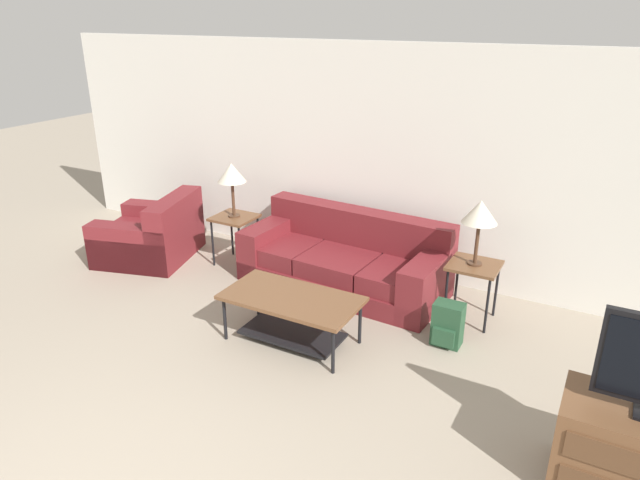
{
  "coord_description": "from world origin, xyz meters",
  "views": [
    {
      "loc": [
        2.46,
        -1.27,
        2.9
      ],
      "look_at": [
        -0.02,
        3.28,
        0.8
      ],
      "focal_mm": 32.0,
      "sensor_mm": 36.0,
      "label": 1
    }
  ],
  "objects_px": {
    "side_table_left": "(235,222)",
    "side_table_right": "(474,271)",
    "couch": "(345,262)",
    "coffee_table": "(292,308)",
    "table_lamp_right": "(480,213)",
    "backpack": "(448,325)",
    "armchair": "(152,236)",
    "table_lamp_left": "(232,174)"
  },
  "relations": [
    {
      "from": "coffee_table",
      "to": "backpack",
      "type": "distance_m",
      "value": 1.45
    },
    {
      "from": "side_table_left",
      "to": "table_lamp_left",
      "type": "bearing_deg",
      "value": -45.0
    },
    {
      "from": "armchair",
      "to": "table_lamp_right",
      "type": "relative_size",
      "value": 2.05
    },
    {
      "from": "backpack",
      "to": "table_lamp_right",
      "type": "bearing_deg",
      "value": 83.71
    },
    {
      "from": "couch",
      "to": "backpack",
      "type": "distance_m",
      "value": 1.52
    },
    {
      "from": "side_table_right",
      "to": "backpack",
      "type": "distance_m",
      "value": 0.66
    },
    {
      "from": "coffee_table",
      "to": "side_table_right",
      "type": "relative_size",
      "value": 2.08
    },
    {
      "from": "side_table_left",
      "to": "side_table_right",
      "type": "height_order",
      "value": "same"
    },
    {
      "from": "table_lamp_left",
      "to": "side_table_left",
      "type": "bearing_deg",
      "value": 135.0
    },
    {
      "from": "couch",
      "to": "side_table_left",
      "type": "height_order",
      "value": "couch"
    },
    {
      "from": "side_table_right",
      "to": "backpack",
      "type": "height_order",
      "value": "side_table_right"
    },
    {
      "from": "couch",
      "to": "side_table_right",
      "type": "xyz_separation_m",
      "value": [
        1.44,
        -0.08,
        0.24
      ]
    },
    {
      "from": "side_table_right",
      "to": "table_lamp_right",
      "type": "bearing_deg",
      "value": -116.57
    },
    {
      "from": "side_table_right",
      "to": "coffee_table",
      "type": "bearing_deg",
      "value": -138.27
    },
    {
      "from": "side_table_left",
      "to": "backpack",
      "type": "xyz_separation_m",
      "value": [
        2.82,
        -0.57,
        -0.33
      ]
    },
    {
      "from": "table_lamp_left",
      "to": "backpack",
      "type": "distance_m",
      "value": 3.02
    },
    {
      "from": "coffee_table",
      "to": "side_table_right",
      "type": "height_order",
      "value": "side_table_right"
    },
    {
      "from": "side_table_right",
      "to": "backpack",
      "type": "xyz_separation_m",
      "value": [
        -0.06,
        -0.57,
        -0.33
      ]
    },
    {
      "from": "coffee_table",
      "to": "side_table_right",
      "type": "bearing_deg",
      "value": 41.73
    },
    {
      "from": "side_table_left",
      "to": "table_lamp_right",
      "type": "bearing_deg",
      "value": -0.0
    },
    {
      "from": "side_table_right",
      "to": "table_lamp_right",
      "type": "xyz_separation_m",
      "value": [
        -0.0,
        -0.0,
        0.6
      ]
    },
    {
      "from": "side_table_left",
      "to": "backpack",
      "type": "distance_m",
      "value": 2.89
    },
    {
      "from": "table_lamp_left",
      "to": "table_lamp_right",
      "type": "relative_size",
      "value": 1.0
    },
    {
      "from": "side_table_left",
      "to": "backpack",
      "type": "height_order",
      "value": "side_table_left"
    },
    {
      "from": "side_table_left",
      "to": "side_table_right",
      "type": "bearing_deg",
      "value": 0.0
    },
    {
      "from": "coffee_table",
      "to": "side_table_left",
      "type": "xyz_separation_m",
      "value": [
        -1.53,
        1.21,
        0.19
      ]
    },
    {
      "from": "coffee_table",
      "to": "table_lamp_right",
      "type": "relative_size",
      "value": 1.94
    },
    {
      "from": "table_lamp_right",
      "to": "backpack",
      "type": "bearing_deg",
      "value": -96.29
    },
    {
      "from": "couch",
      "to": "table_lamp_right",
      "type": "distance_m",
      "value": 1.67
    },
    {
      "from": "coffee_table",
      "to": "backpack",
      "type": "bearing_deg",
      "value": 26.41
    },
    {
      "from": "armchair",
      "to": "coffee_table",
      "type": "distance_m",
      "value": 2.7
    },
    {
      "from": "couch",
      "to": "armchair",
      "type": "height_order",
      "value": "couch"
    },
    {
      "from": "armchair",
      "to": "coffee_table",
      "type": "bearing_deg",
      "value": -18.52
    },
    {
      "from": "backpack",
      "to": "side_table_left",
      "type": "bearing_deg",
      "value": 168.66
    },
    {
      "from": "table_lamp_right",
      "to": "table_lamp_left",
      "type": "bearing_deg",
      "value": 180.0
    },
    {
      "from": "coffee_table",
      "to": "side_table_left",
      "type": "distance_m",
      "value": 1.96
    },
    {
      "from": "couch",
      "to": "table_lamp_left",
      "type": "height_order",
      "value": "table_lamp_left"
    },
    {
      "from": "side_table_left",
      "to": "side_table_right",
      "type": "xyz_separation_m",
      "value": [
        2.88,
        0.0,
        0.0
      ]
    },
    {
      "from": "armchair",
      "to": "couch",
      "type": "bearing_deg",
      "value": 9.86
    },
    {
      "from": "side_table_left",
      "to": "armchair",
      "type": "bearing_deg",
      "value": -161.46
    },
    {
      "from": "armchair",
      "to": "coffee_table",
      "type": "height_order",
      "value": "armchair"
    },
    {
      "from": "couch",
      "to": "coffee_table",
      "type": "bearing_deg",
      "value": -86.19
    }
  ]
}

